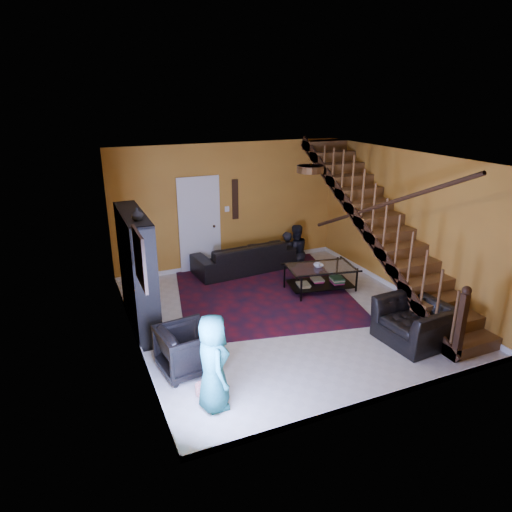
{
  "coord_description": "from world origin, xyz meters",
  "views": [
    {
      "loc": [
        -3.39,
        -6.65,
        3.79
      ],
      "look_at": [
        -0.35,
        0.4,
        1.04
      ],
      "focal_mm": 32.0,
      "sensor_mm": 36.0,
      "label": 1
    }
  ],
  "objects_px": {
    "bookshelf": "(138,273)",
    "armchair_right": "(414,322)",
    "armchair_left": "(187,349)",
    "sofa": "(244,257)",
    "coffee_table": "(320,276)"
  },
  "relations": [
    {
      "from": "armchair_left",
      "to": "armchair_right",
      "type": "distance_m",
      "value": 3.61
    },
    {
      "from": "armchair_right",
      "to": "coffee_table",
      "type": "relative_size",
      "value": 0.73
    },
    {
      "from": "armchair_right",
      "to": "coffee_table",
      "type": "height_order",
      "value": "armchair_right"
    },
    {
      "from": "sofa",
      "to": "armchair_right",
      "type": "bearing_deg",
      "value": 103.22
    },
    {
      "from": "armchair_right",
      "to": "bookshelf",
      "type": "bearing_deg",
      "value": -124.73
    },
    {
      "from": "coffee_table",
      "to": "armchair_right",
      "type": "bearing_deg",
      "value": -82.51
    },
    {
      "from": "sofa",
      "to": "armchair_right",
      "type": "distance_m",
      "value": 4.2
    },
    {
      "from": "bookshelf",
      "to": "coffee_table",
      "type": "distance_m",
      "value": 3.66
    },
    {
      "from": "coffee_table",
      "to": "armchair_left",
      "type": "bearing_deg",
      "value": -151.86
    },
    {
      "from": "sofa",
      "to": "armchair_left",
      "type": "distance_m",
      "value": 4.02
    },
    {
      "from": "sofa",
      "to": "armchair_left",
      "type": "height_order",
      "value": "armchair_left"
    },
    {
      "from": "bookshelf",
      "to": "armchair_right",
      "type": "distance_m",
      "value": 4.57
    },
    {
      "from": "sofa",
      "to": "armchair_left",
      "type": "relative_size",
      "value": 2.96
    },
    {
      "from": "armchair_left",
      "to": "coffee_table",
      "type": "height_order",
      "value": "armchair_left"
    },
    {
      "from": "bookshelf",
      "to": "armchair_right",
      "type": "height_order",
      "value": "bookshelf"
    }
  ]
}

